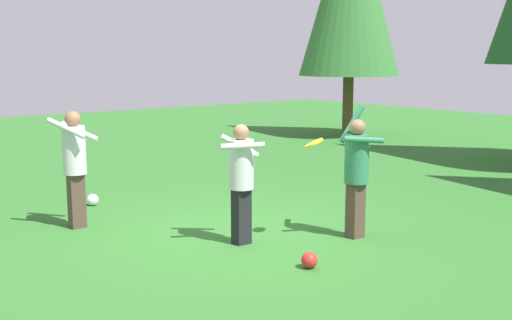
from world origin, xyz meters
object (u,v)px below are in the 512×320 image
at_px(ball_white, 93,200).
at_px(frisbee, 314,143).
at_px(ball_red, 309,260).
at_px(person_thrower, 356,168).
at_px(person_catcher, 241,174).
at_px(person_bystander, 75,159).

bearing_deg(ball_white, frisbee, 21.85).
xyz_separation_m(ball_white, ball_red, (4.69, 0.73, 0.00)).
bearing_deg(person_thrower, ball_red, 44.61).
bearing_deg(person_catcher, person_thrower, 3.10).
xyz_separation_m(frisbee, ball_white, (-3.87, -1.55, -1.28)).
bearing_deg(person_thrower, person_bystander, -22.58).
distance_m(ball_white, ball_red, 4.74).
bearing_deg(person_catcher, ball_red, -57.57).
height_order(person_catcher, ball_red, person_catcher).
relative_size(person_bystander, ball_white, 8.71).
relative_size(person_catcher, ball_white, 8.19).
distance_m(person_bystander, ball_red, 3.93).
relative_size(frisbee, ball_white, 1.83).
bearing_deg(person_bystander, frisbee, 0.00).
xyz_separation_m(person_bystander, ball_red, (3.51, 1.49, -0.95)).
xyz_separation_m(person_thrower, ball_white, (-4.12, -2.14, -0.91)).
relative_size(person_catcher, frisbee, 4.47).
distance_m(person_thrower, ball_red, 1.77).
bearing_deg(ball_red, person_catcher, -178.26).
bearing_deg(ball_white, person_thrower, 27.49).
height_order(person_thrower, ball_white, person_thrower).
relative_size(person_thrower, frisbee, 5.04).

